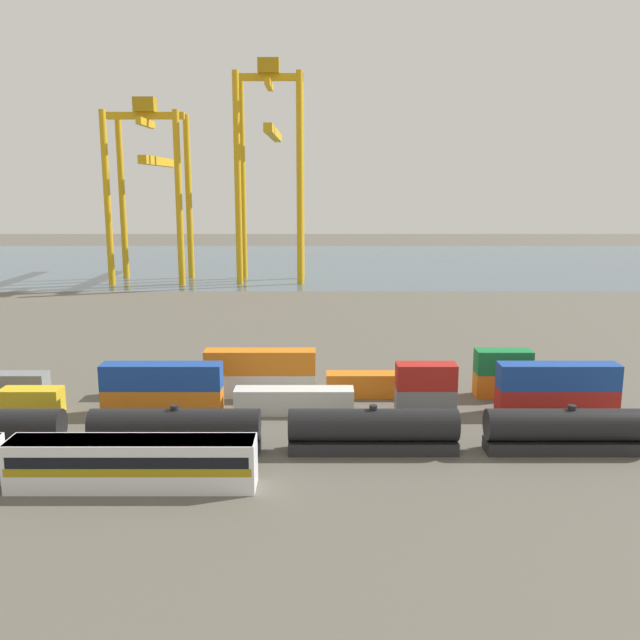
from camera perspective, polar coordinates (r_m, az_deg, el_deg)
name	(u,v)px	position (r m, az deg, el deg)	size (l,w,h in m)	color
ground_plane	(243,327)	(111.69, -6.45, -0.61)	(420.00, 420.00, 0.00)	#5B564C
harbour_water	(277,263)	(202.91, -3.60, 4.81)	(400.00, 110.00, 0.01)	#475B6B
passenger_train	(2,461)	(58.48, -25.07, -10.66)	(38.72, 3.14, 3.90)	silver
freight_tank_row	(174,430)	(61.17, -12.08, -9.00)	(83.31, 2.78, 4.24)	#232326
shipping_container_2	(30,401)	(75.70, -23.06, -6.25)	(6.04, 2.44, 2.60)	gold
shipping_container_3	(162,401)	(71.59, -13.09, -6.60)	(12.10, 2.44, 2.60)	orange
shipping_container_4	(161,376)	(70.84, -13.19, -4.60)	(12.10, 2.44, 2.60)	#1C4299
shipping_container_5	(293,401)	(69.82, -2.27, -6.77)	(12.10, 2.44, 2.60)	silver
shipping_container_6	(424,401)	(70.59, 8.71, -6.69)	(6.04, 2.44, 2.60)	slate
shipping_container_7	(425,376)	(69.84, 8.78, -4.66)	(6.04, 2.44, 2.60)	#AD211C
shipping_container_8	(555,401)	(73.82, 19.08, -6.39)	(12.10, 2.44, 2.60)	#AD211C
shipping_container_9	(557,376)	(73.09, 19.22, -4.45)	(12.10, 2.44, 2.60)	#1C4299
shipping_container_11	(18,385)	(82.20, -23.94, -4.96)	(6.04, 2.44, 2.60)	slate
shipping_container_12	(139,385)	(77.80, -14.91, -5.24)	(6.04, 2.44, 2.60)	#197538
shipping_container_13	(260,385)	(75.52, -5.07, -5.40)	(12.10, 2.44, 2.60)	silver
shipping_container_14	(259,362)	(74.81, -5.11, -3.49)	(12.10, 2.44, 2.60)	orange
shipping_container_15	(380,384)	(75.54, 5.07, -5.39)	(12.10, 2.44, 2.60)	orange
shipping_container_16	(501,384)	(77.86, 14.89, -5.23)	(6.04, 2.44, 2.60)	orange
shipping_container_17	(502,362)	(77.18, 14.99, -3.38)	(6.04, 2.44, 2.60)	#197538
gantry_crane_west	(150,173)	(169.83, -14.04, 11.83)	(17.82, 35.67, 42.27)	gold
gantry_crane_central	(270,152)	(165.98, -4.23, 13.81)	(15.70, 39.03, 50.69)	gold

